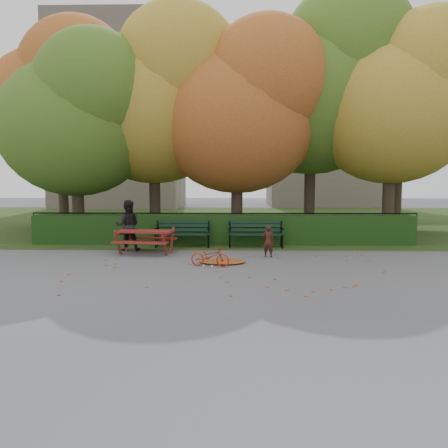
{
  "coord_description": "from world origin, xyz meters",
  "views": [
    {
      "loc": [
        0.36,
        -10.54,
        2.18
      ],
      "look_at": [
        0.11,
        1.33,
        1.0
      ],
      "focal_mm": 35.0,
      "sensor_mm": 36.0,
      "label": 1
    }
  ],
  "objects_px": {
    "bench_right": "(256,231)",
    "bicycle": "(210,256)",
    "tree_g": "(410,110)",
    "tree_c": "(246,109)",
    "tree_f": "(66,102)",
    "child": "(268,241)",
    "adult": "(128,226)",
    "tree_a": "(82,116)",
    "bench_left": "(183,231)",
    "picnic_table": "(145,236)",
    "tree_e": "(403,100)",
    "tree_d": "(322,84)",
    "tree_b": "(161,97)"
  },
  "relations": [
    {
      "from": "bench_right",
      "to": "picnic_table",
      "type": "height_order",
      "value": "bench_right"
    },
    {
      "from": "tree_e",
      "to": "tree_g",
      "type": "relative_size",
      "value": 0.95
    },
    {
      "from": "tree_g",
      "to": "tree_c",
      "type": "bearing_deg",
      "value": -153.13
    },
    {
      "from": "picnic_table",
      "to": "child",
      "type": "distance_m",
      "value": 3.67
    },
    {
      "from": "tree_g",
      "to": "tree_e",
      "type": "bearing_deg",
      "value": -114.4
    },
    {
      "from": "picnic_table",
      "to": "adult",
      "type": "relative_size",
      "value": 1.13
    },
    {
      "from": "tree_g",
      "to": "bench_right",
      "type": "xyz_separation_m",
      "value": [
        -7.23,
        -6.06,
        -4.85
      ]
    },
    {
      "from": "tree_c",
      "to": "bench_right",
      "type": "relative_size",
      "value": 4.44
    },
    {
      "from": "bench_left",
      "to": "bench_right",
      "type": "relative_size",
      "value": 1.0
    },
    {
      "from": "tree_f",
      "to": "bench_left",
      "type": "relative_size",
      "value": 5.1
    },
    {
      "from": "tree_f",
      "to": "bicycle",
      "type": "height_order",
      "value": "tree_f"
    },
    {
      "from": "tree_b",
      "to": "bicycle",
      "type": "height_order",
      "value": "tree_b"
    },
    {
      "from": "tree_c",
      "to": "tree_g",
      "type": "relative_size",
      "value": 0.94
    },
    {
      "from": "bench_left",
      "to": "tree_c",
      "type": "bearing_deg",
      "value": 46.64
    },
    {
      "from": "tree_b",
      "to": "bicycle",
      "type": "distance_m",
      "value": 8.45
    },
    {
      "from": "bench_right",
      "to": "tree_b",
      "type": "bearing_deg",
      "value": 139.33
    },
    {
      "from": "tree_b",
      "to": "bicycle",
      "type": "xyz_separation_m",
      "value": [
        2.22,
        -6.33,
        -5.14
      ]
    },
    {
      "from": "tree_a",
      "to": "tree_f",
      "type": "height_order",
      "value": "tree_f"
    },
    {
      "from": "tree_c",
      "to": "tree_d",
      "type": "relative_size",
      "value": 0.84
    },
    {
      "from": "bench_right",
      "to": "tree_c",
      "type": "bearing_deg",
      "value": 96.7
    },
    {
      "from": "tree_g",
      "to": "child",
      "type": "xyz_separation_m",
      "value": [
        -6.97,
        -7.93,
        -4.91
      ]
    },
    {
      "from": "bicycle",
      "to": "tree_f",
      "type": "bearing_deg",
      "value": 51.4
    },
    {
      "from": "picnic_table",
      "to": "tree_e",
      "type": "bearing_deg",
      "value": 28.75
    },
    {
      "from": "child",
      "to": "tree_e",
      "type": "bearing_deg",
      "value": -138.54
    },
    {
      "from": "tree_c",
      "to": "picnic_table",
      "type": "distance_m",
      "value": 6.39
    },
    {
      "from": "bicycle",
      "to": "tree_c",
      "type": "bearing_deg",
      "value": 2.53
    },
    {
      "from": "child",
      "to": "bench_left",
      "type": "bearing_deg",
      "value": -30.98
    },
    {
      "from": "adult",
      "to": "bench_left",
      "type": "bearing_deg",
      "value": -162.59
    },
    {
      "from": "bench_left",
      "to": "picnic_table",
      "type": "xyz_separation_m",
      "value": [
        -0.97,
        -1.32,
        0.02
      ]
    },
    {
      "from": "tree_d",
      "to": "tree_e",
      "type": "relative_size",
      "value": 1.17
    },
    {
      "from": "child",
      "to": "adult",
      "type": "distance_m",
      "value": 4.43
    },
    {
      "from": "tree_d",
      "to": "tree_e",
      "type": "xyz_separation_m",
      "value": [
        2.64,
        -1.46,
        -0.9
      ]
    },
    {
      "from": "tree_e",
      "to": "bench_left",
      "type": "distance_m",
      "value": 9.29
    },
    {
      "from": "tree_d",
      "to": "tree_g",
      "type": "height_order",
      "value": "tree_d"
    },
    {
      "from": "bench_left",
      "to": "picnic_table",
      "type": "bearing_deg",
      "value": -126.29
    },
    {
      "from": "bench_right",
      "to": "bicycle",
      "type": "bearing_deg",
      "value": -111.98
    },
    {
      "from": "tree_c",
      "to": "bench_left",
      "type": "xyz_separation_m",
      "value": [
        -2.13,
        -2.26,
        -4.3
      ]
    },
    {
      "from": "child",
      "to": "bicycle",
      "type": "xyz_separation_m",
      "value": [
        -1.59,
        -1.42,
        -0.2
      ]
    },
    {
      "from": "tree_f",
      "to": "tree_g",
      "type": "xyz_separation_m",
      "value": [
        15.47,
        0.52,
        -0.32
      ]
    },
    {
      "from": "adult",
      "to": "child",
      "type": "bearing_deg",
      "value": 157.13
    },
    {
      "from": "adult",
      "to": "picnic_table",
      "type": "bearing_deg",
      "value": 132.47
    },
    {
      "from": "picnic_table",
      "to": "bicycle",
      "type": "height_order",
      "value": "picnic_table"
    },
    {
      "from": "tree_d",
      "to": "bench_left",
      "type": "bearing_deg",
      "value": -145.74
    },
    {
      "from": "tree_d",
      "to": "tree_f",
      "type": "xyz_separation_m",
      "value": [
        -11.01,
        2.01,
        -0.29
      ]
    },
    {
      "from": "tree_d",
      "to": "tree_e",
      "type": "bearing_deg",
      "value": -28.91
    },
    {
      "from": "tree_f",
      "to": "bicycle",
      "type": "relative_size",
      "value": 9.07
    },
    {
      "from": "bench_right",
      "to": "adult",
      "type": "relative_size",
      "value": 1.14
    },
    {
      "from": "tree_b",
      "to": "bench_right",
      "type": "bearing_deg",
      "value": -40.67
    },
    {
      "from": "tree_d",
      "to": "bench_right",
      "type": "relative_size",
      "value": 5.32
    },
    {
      "from": "tree_d",
      "to": "tree_f",
      "type": "bearing_deg",
      "value": 169.67
    }
  ]
}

